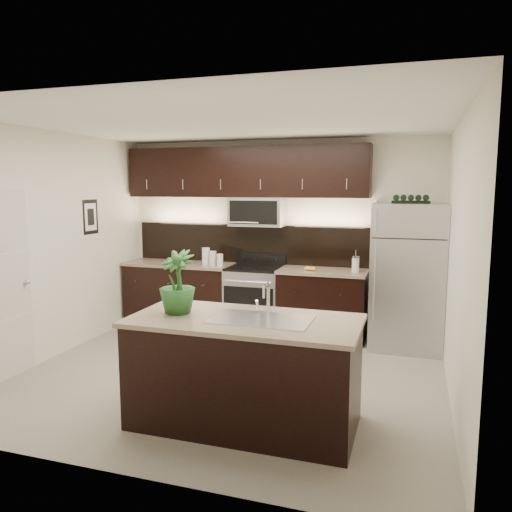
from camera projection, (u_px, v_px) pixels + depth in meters
The scene contains 12 objects.
ground at pixel (230, 376), 5.44m from camera, with size 4.50×4.50×0.00m, color gray.
room_walls at pixel (217, 221), 5.21m from camera, with size 4.52×4.02×2.71m.
counter_run at pixel (241, 298), 7.11m from camera, with size 3.51×0.65×0.94m.
upper_fixtures at pixel (246, 180), 7.01m from camera, with size 3.49×0.40×1.66m.
island at pixel (244, 371), 4.29m from camera, with size 1.96×0.96×0.94m.
sink_faucet at pixel (262, 318), 4.19m from camera, with size 0.84×0.50×0.28m.
refrigerator at pixel (408, 276), 6.31m from camera, with size 0.89×0.80×1.84m, color #B2B2B7.
wine_rack at pixel (411, 199), 6.17m from camera, with size 0.46×0.28×0.11m.
plant at pixel (177, 282), 4.37m from camera, with size 0.31×0.31×0.56m, color #225622.
canisters at pixel (211, 258), 7.08m from camera, with size 0.35×0.19×0.24m.
french_press at pixel (356, 264), 6.50m from camera, with size 0.10×0.10×0.28m.
bananas at pixel (307, 268), 6.67m from camera, with size 0.16×0.13×0.05m, color yellow.
Camera 1 is at (1.86, -4.87, 2.05)m, focal length 35.00 mm.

